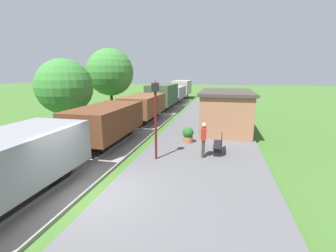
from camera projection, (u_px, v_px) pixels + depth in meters
name	position (u px, v px, depth m)	size (l,w,h in m)	color
ground_plane	(95.00, 200.00, 7.89)	(160.00, 160.00, 0.00)	#3D6628
platform_slab	(188.00, 208.00, 7.17)	(6.00, 60.00, 0.25)	#565659
track_ballast	(36.00, 190.00, 8.40)	(3.80, 60.00, 0.12)	gray
rail_near	(52.00, 189.00, 8.22)	(0.07, 60.00, 0.14)	slate
rail_far	(19.00, 185.00, 8.53)	(0.07, 60.00, 0.14)	slate
freight_train	(157.00, 100.00, 23.60)	(2.50, 39.20, 2.72)	gray
station_hut	(226.00, 111.00, 16.21)	(3.50, 5.80, 2.78)	#9E6B4C
bench_near_hut	(219.00, 144.00, 11.72)	(0.42, 1.50, 0.91)	black
person_waiting	(203.00, 139.00, 10.98)	(0.28, 0.40, 1.71)	#38332D
potted_planter	(188.00, 135.00, 13.45)	(0.64, 0.64, 0.92)	#9E6642
lamp_post_near	(155.00, 106.00, 10.39)	(0.28, 0.28, 3.70)	#591414
tree_trackside_far	(65.00, 87.00, 15.77)	(3.79, 3.79, 5.21)	#4C3823
tree_field_left	(110.00, 72.00, 21.44)	(4.33, 4.33, 6.46)	#4C3823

